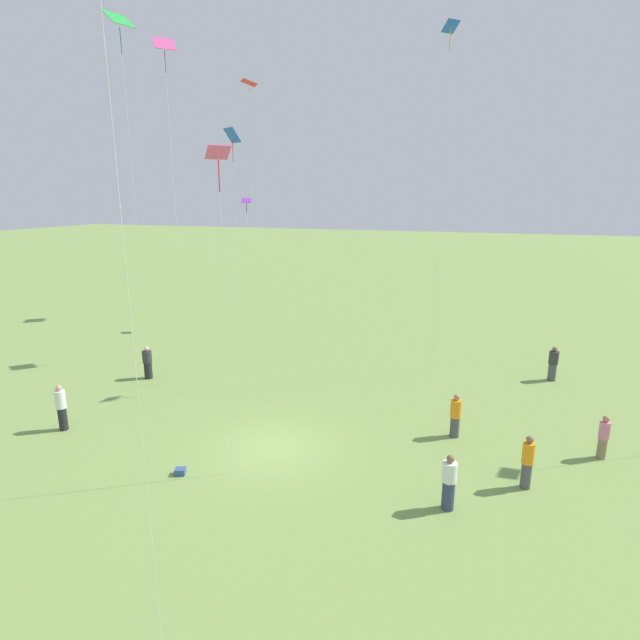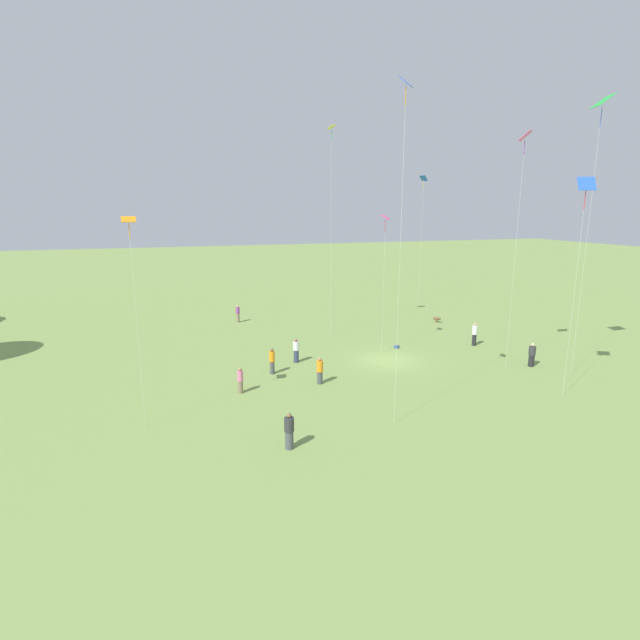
% 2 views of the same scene
% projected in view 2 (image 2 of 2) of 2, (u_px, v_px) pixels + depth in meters
% --- Properties ---
extents(ground_plane, '(240.00, 240.00, 0.00)m').
position_uv_depth(ground_plane, '(387.00, 360.00, 37.26)').
color(ground_plane, '#7A994C').
extents(person_0, '(0.54, 0.54, 1.92)m').
position_uv_depth(person_0, '(475.00, 334.00, 41.05)').
color(person_0, '#232328').
rests_on(person_0, ground_plane).
extents(person_1, '(0.49, 0.49, 1.80)m').
position_uv_depth(person_1, '(289.00, 431.00, 23.41)').
color(person_1, '#4C4C51').
rests_on(person_1, ground_plane).
extents(person_2, '(0.41, 0.41, 1.75)m').
position_uv_depth(person_2, '(238.00, 314.00, 49.45)').
color(person_2, '#847056').
rests_on(person_2, ground_plane).
extents(person_3, '(0.53, 0.53, 1.84)m').
position_uv_depth(person_3, '(272.00, 361.00, 34.03)').
color(person_3, '#4C4C51').
rests_on(person_3, ground_plane).
extents(person_4, '(0.50, 0.50, 1.65)m').
position_uv_depth(person_4, '(240.00, 380.00, 30.50)').
color(person_4, '#847056').
rests_on(person_4, ground_plane).
extents(person_5, '(0.68, 0.68, 1.72)m').
position_uv_depth(person_5, '(532.00, 355.00, 35.66)').
color(person_5, '#232328').
rests_on(person_5, ground_plane).
extents(person_6, '(0.58, 0.58, 1.79)m').
position_uv_depth(person_6, '(296.00, 351.00, 36.58)').
color(person_6, '#333D5B').
rests_on(person_6, ground_plane).
extents(person_7, '(0.48, 0.48, 1.78)m').
position_uv_depth(person_7, '(320.00, 371.00, 32.12)').
color(person_7, '#4C4C51').
rests_on(person_7, ground_plane).
extents(kite_0, '(0.89, 0.90, 10.64)m').
position_uv_depth(kite_0, '(385.00, 226.00, 37.19)').
color(kite_0, '#E54C99').
rests_on(kite_0, ground_plane).
extents(kite_1, '(0.89, 0.86, 17.80)m').
position_uv_depth(kite_1, '(331.00, 147.00, 41.26)').
color(kite_1, yellow).
rests_on(kite_1, ground_plane).
extents(kite_3, '(0.67, 0.70, 10.74)m').
position_uv_depth(kite_3, '(130.00, 233.00, 23.80)').
color(kite_3, orange).
rests_on(kite_3, ground_plane).
extents(kite_4, '(0.86, 0.86, 16.94)m').
position_uv_depth(kite_4, '(405.00, 115.00, 22.97)').
color(kite_4, blue).
rests_on(kite_4, ground_plane).
extents(kite_5, '(1.04, 0.92, 14.86)m').
position_uv_depth(kite_5, '(423.00, 185.00, 59.02)').
color(kite_5, blue).
rests_on(kite_5, ground_plane).
extents(kite_7, '(1.14, 1.14, 15.92)m').
position_uv_depth(kite_7, '(524.00, 149.00, 31.80)').
color(kite_7, '#E54C99').
rests_on(kite_7, ground_plane).
extents(kite_8, '(0.92, 1.07, 12.80)m').
position_uv_depth(kite_8, '(586.00, 193.00, 27.39)').
color(kite_8, blue).
rests_on(kite_8, ground_plane).
extents(kite_9, '(1.51, 1.36, 17.92)m').
position_uv_depth(kite_9, '(602.00, 111.00, 30.69)').
color(kite_9, green).
rests_on(kite_9, ground_plane).
extents(dog_0, '(0.79, 0.53, 0.60)m').
position_uv_depth(dog_0, '(437.00, 319.00, 49.41)').
color(dog_0, brown).
rests_on(dog_0, ground_plane).
extents(picnic_bag_0, '(0.40, 0.43, 0.22)m').
position_uv_depth(picnic_bag_0, '(397.00, 347.00, 40.45)').
color(picnic_bag_0, '#33518C').
rests_on(picnic_bag_0, ground_plane).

